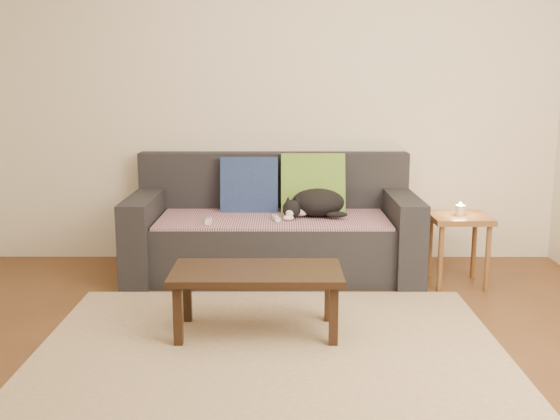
{
  "coord_description": "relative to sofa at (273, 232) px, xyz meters",
  "views": [
    {
      "loc": [
        0.06,
        -3.2,
        1.42
      ],
      "look_at": [
        0.05,
        1.2,
        0.55
      ],
      "focal_mm": 42.0,
      "sensor_mm": 36.0,
      "label": 1
    }
  ],
  "objects": [
    {
      "name": "coffee_table",
      "position": [
        -0.08,
        -1.24,
        0.02
      ],
      "size": [
        0.95,
        0.48,
        0.38
      ],
      "color": "black",
      "rests_on": "rug"
    },
    {
      "name": "rug",
      "position": [
        0.0,
        -1.42,
        -0.3
      ],
      "size": [
        2.5,
        1.8,
        0.01
      ],
      "primitive_type": "cube",
      "color": "tan",
      "rests_on": "ground"
    },
    {
      "name": "cat",
      "position": [
        0.31,
        -0.06,
        0.23
      ],
      "size": [
        0.49,
        0.36,
        0.21
      ],
      "rotation": [
        0.0,
        0.0,
        -0.2
      ],
      "color": "black",
      "rests_on": "throw_blanket"
    },
    {
      "name": "wii_remote_a",
      "position": [
        -0.45,
        -0.29,
        0.15
      ],
      "size": [
        0.04,
        0.15,
        0.03
      ],
      "primitive_type": "cube",
      "rotation": [
        0.0,
        0.0,
        1.57
      ],
      "color": "white",
      "rests_on": "throw_blanket"
    },
    {
      "name": "ground",
      "position": [
        0.0,
        -1.57,
        -0.31
      ],
      "size": [
        4.5,
        4.5,
        0.0
      ],
      "primitive_type": "plane",
      "color": "brown",
      "rests_on": "ground"
    },
    {
      "name": "side_table",
      "position": [
        1.3,
        -0.31,
        0.1
      ],
      "size": [
        0.4,
        0.4,
        0.5
      ],
      "color": "brown",
      "rests_on": "ground"
    },
    {
      "name": "back_wall",
      "position": [
        0.0,
        0.43,
        0.99
      ],
      "size": [
        4.5,
        0.04,
        2.6
      ],
      "primitive_type": "cube",
      "color": "beige",
      "rests_on": "ground"
    },
    {
      "name": "cushion_navy",
      "position": [
        -0.18,
        0.17,
        0.32
      ],
      "size": [
        0.44,
        0.19,
        0.45
      ],
      "primitive_type": "cube",
      "rotation": [
        -0.18,
        0.0,
        0.0
      ],
      "color": "#101D47",
      "rests_on": "throw_blanket"
    },
    {
      "name": "wii_remote_b",
      "position": [
        0.02,
        -0.2,
        0.15
      ],
      "size": [
        0.06,
        0.15,
        0.03
      ],
      "primitive_type": "cube",
      "rotation": [
        0.0,
        0.0,
        1.76
      ],
      "color": "white",
      "rests_on": "throw_blanket"
    },
    {
      "name": "cushion_green",
      "position": [
        0.3,
        0.17,
        0.32
      ],
      "size": [
        0.49,
        0.25,
        0.5
      ],
      "primitive_type": "cube",
      "rotation": [
        -0.27,
        0.0,
        0.0
      ],
      "color": "#0C4C2D",
      "rests_on": "throw_blanket"
    },
    {
      "name": "throw_blanket",
      "position": [
        0.0,
        -0.09,
        0.12
      ],
      "size": [
        1.66,
        0.74,
        0.02
      ],
      "primitive_type": "cube",
      "color": "#42294D",
      "rests_on": "sofa"
    },
    {
      "name": "candle",
      "position": [
        1.3,
        -0.31,
        0.23
      ],
      "size": [
        0.06,
        0.06,
        0.09
      ],
      "color": "beige",
      "rests_on": "side_table"
    },
    {
      "name": "sofa",
      "position": [
        0.0,
        0.0,
        0.0
      ],
      "size": [
        2.1,
        0.94,
        0.87
      ],
      "color": "#232328",
      "rests_on": "ground"
    }
  ]
}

